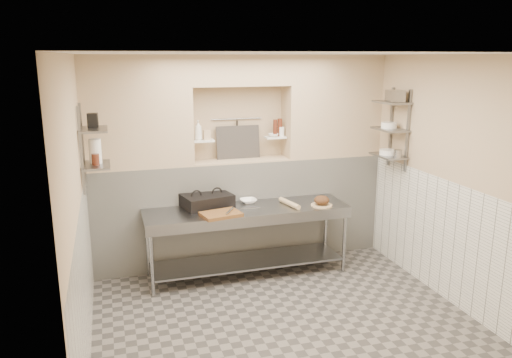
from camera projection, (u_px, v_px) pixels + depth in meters
name	position (u px, v px, depth m)	size (l,w,h in m)	color
floor	(282.00, 321.00, 5.46)	(4.00, 3.90, 0.10)	#625C56
ceiling	(286.00, 48.00, 4.77)	(4.00, 3.90, 0.10)	silver
wall_left	(72.00, 211.00, 4.54)	(0.10, 3.90, 2.80)	tan
wall_right	(453.00, 180.00, 5.69)	(0.10, 3.90, 2.80)	tan
wall_back	(236.00, 157.00, 6.98)	(4.00, 0.10, 2.80)	tan
wall_front	(388.00, 273.00, 3.26)	(4.00, 0.10, 2.80)	tan
backwall_lower	(241.00, 210.00, 6.91)	(4.00, 0.40, 1.40)	silver
alcove_sill	(240.00, 160.00, 6.74)	(1.30, 0.40, 0.02)	tan
backwall_pillar_left	(137.00, 112.00, 6.21)	(1.35, 0.40, 1.40)	tan
backwall_pillar_right	(332.00, 106.00, 6.95)	(1.35, 0.40, 1.40)	tan
backwall_header	(239.00, 70.00, 6.46)	(1.30, 0.40, 0.40)	tan
wainscot_left	(86.00, 281.00, 4.73)	(0.02, 3.90, 1.40)	silver
wainscot_right	(443.00, 239.00, 5.84)	(0.02, 3.90, 1.40)	silver
alcove_shelf_left	(203.00, 141.00, 6.53)	(0.28, 0.16, 0.03)	white
alcove_shelf_right	(275.00, 137.00, 6.81)	(0.28, 0.16, 0.03)	white
utensil_rail	(237.00, 119.00, 6.77)	(0.02, 0.02, 0.70)	gray
hanging_steel	(237.00, 131.00, 6.79)	(0.02, 0.02, 0.30)	black
splash_panel	(238.00, 142.00, 6.78)	(0.60, 0.02, 0.45)	#383330
shelf_rail_left_a	(82.00, 145.00, 5.63)	(0.03, 0.03, 0.95)	slate
shelf_rail_left_b	(81.00, 151.00, 5.26)	(0.03, 0.03, 0.95)	slate
wall_shelf_left_lower	(96.00, 165.00, 5.53)	(0.30, 0.50, 0.03)	slate
wall_shelf_left_upper	(93.00, 129.00, 5.44)	(0.30, 0.50, 0.03)	slate
shelf_rail_right_a	(391.00, 127.00, 6.72)	(0.03, 0.03, 1.05)	slate
shelf_rail_right_b	(408.00, 131.00, 6.35)	(0.03, 0.03, 1.05)	slate
wall_shelf_right_lower	(388.00, 156.00, 6.58)	(0.30, 0.50, 0.03)	slate
wall_shelf_right_mid	(390.00, 129.00, 6.50)	(0.30, 0.50, 0.03)	slate
wall_shelf_right_upper	(392.00, 102.00, 6.41)	(0.30, 0.50, 0.03)	slate
prep_table	(247.00, 228.00, 6.38)	(2.60, 0.70, 0.90)	gray
panini_press	(207.00, 201.00, 6.37)	(0.68, 0.56, 0.16)	black
cutting_board	(221.00, 214.00, 6.02)	(0.46, 0.32, 0.04)	brown
knife_blade	(250.00, 208.00, 6.18)	(0.26, 0.03, 0.01)	gray
tongs	(230.00, 211.00, 6.04)	(0.02, 0.02, 0.26)	gray
mixing_bowl	(248.00, 201.00, 6.55)	(0.22, 0.22, 0.05)	white
rolling_pin	(289.00, 203.00, 6.43)	(0.07, 0.07, 0.43)	tan
bread_board	(322.00, 205.00, 6.43)	(0.28, 0.28, 0.02)	tan
bread_loaf	(322.00, 200.00, 6.42)	(0.20, 0.20, 0.12)	#4C2D19
bottle_soap	(198.00, 130.00, 6.48)	(0.10, 0.10, 0.26)	white
jar_alcove	(207.00, 135.00, 6.53)	(0.09, 0.09, 0.13)	tan
bowl_alcove	(273.00, 135.00, 6.78)	(0.14, 0.14, 0.04)	white
condiment_a	(280.00, 127.00, 6.81)	(0.07, 0.07, 0.24)	#4C1F12
condiment_b	(275.00, 128.00, 6.81)	(0.06, 0.06, 0.23)	#4C1F12
condiment_c	(282.00, 132.00, 6.82)	(0.07, 0.07, 0.13)	white
jug_left	(95.00, 151.00, 5.55)	(0.14, 0.14, 0.27)	white
jar_left	(96.00, 159.00, 5.48)	(0.08, 0.08, 0.12)	#4C1F12
box_left_upper	(93.00, 120.00, 5.48)	(0.11, 0.11, 0.16)	black
bowl_right	(388.00, 152.00, 6.59)	(0.22, 0.22, 0.07)	white
canister_right	(398.00, 154.00, 6.36)	(0.11, 0.11, 0.11)	gray
bowl_right_mid	(389.00, 125.00, 6.51)	(0.20, 0.20, 0.07)	white
basket_right	(395.00, 96.00, 6.33)	(0.19, 0.23, 0.15)	gray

